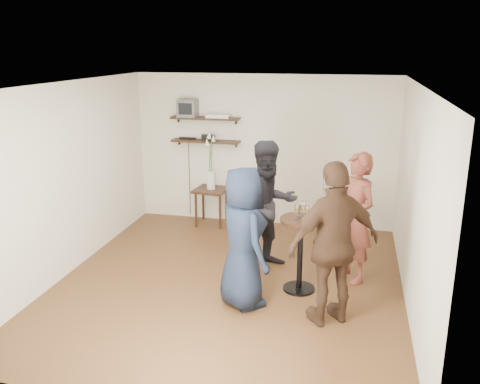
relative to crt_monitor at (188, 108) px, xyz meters
name	(u,v)px	position (x,y,z in m)	size (l,w,h in m)	color
room	(228,189)	(1.30, -2.38, -0.72)	(4.58, 5.08, 2.68)	#462616
shelf_upper	(205,118)	(0.30, 0.00, -0.17)	(1.20, 0.25, 0.04)	black
shelf_lower	(206,141)	(0.30, 0.00, -0.57)	(1.20, 0.25, 0.04)	black
crt_monitor	(188,108)	(0.00, 0.00, 0.00)	(0.32, 0.30, 0.30)	#59595B
dvd_deck	(219,116)	(0.55, 0.00, -0.12)	(0.40, 0.24, 0.06)	silver
radio	(208,137)	(0.35, 0.00, -0.50)	(0.22, 0.10, 0.10)	black
power_strip	(188,138)	(-0.04, 0.05, -0.54)	(0.30, 0.05, 0.03)	black
side_table	(211,195)	(0.44, -0.17, -1.48)	(0.60, 0.60, 0.65)	black
vase_lilies	(211,171)	(0.44, -0.18, -1.05)	(0.20, 0.20, 1.02)	silver
drinks_table	(300,245)	(2.23, -2.36, -1.39)	(0.53, 0.53, 0.98)	black
wine_glass_fl	(297,209)	(2.18, -2.41, -0.91)	(0.06, 0.06, 0.19)	silver
wine_glass_fr	(307,210)	(2.31, -2.40, -0.92)	(0.06, 0.06, 0.18)	silver
wine_glass_bl	(300,206)	(2.20, -2.30, -0.90)	(0.07, 0.07, 0.20)	silver
wine_glass_br	(304,207)	(2.26, -2.34, -0.89)	(0.07, 0.07, 0.22)	silver
person_plaid	(356,218)	(2.90, -1.88, -1.14)	(0.64, 0.42, 1.75)	red
person_dark	(269,206)	(1.72, -1.73, -1.11)	(0.89, 0.69, 1.82)	black
person_navy	(243,238)	(1.60, -2.88, -1.16)	(0.84, 0.55, 1.72)	black
person_brown	(334,244)	(2.67, -3.05, -1.08)	(1.10, 0.46, 1.88)	#3F291B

